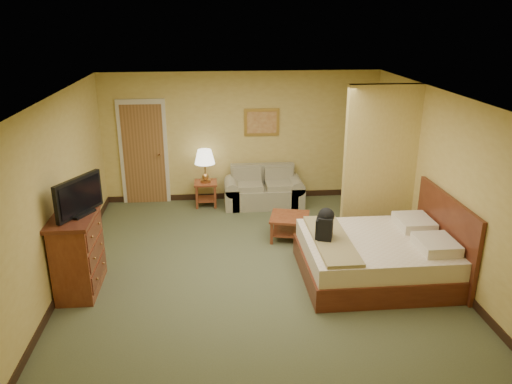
{
  "coord_description": "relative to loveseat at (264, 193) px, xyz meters",
  "views": [
    {
      "loc": [
        -0.63,
        -6.76,
        3.64
      ],
      "look_at": [
        0.06,
        0.6,
        0.99
      ],
      "focal_mm": 35.0,
      "sensor_mm": 36.0,
      "label": 1
    }
  ],
  "objects": [
    {
      "name": "floor",
      "position": [
        -0.4,
        -2.57,
        -0.26
      ],
      "size": [
        6.0,
        6.0,
        0.0
      ],
      "primitive_type": "plane",
      "color": "#4E5537",
      "rests_on": "ground"
    },
    {
      "name": "ceiling",
      "position": [
        -0.4,
        -2.57,
        2.34
      ],
      "size": [
        6.0,
        6.0,
        0.0
      ],
      "primitive_type": "plane",
      "rotation": [
        3.14,
        0.0,
        0.0
      ],
      "color": "white",
      "rests_on": "back_wall"
    },
    {
      "name": "back_wall",
      "position": [
        -0.4,
        0.43,
        1.04
      ],
      "size": [
        5.5,
        0.02,
        2.6
      ],
      "primitive_type": "cube",
      "color": "tan",
      "rests_on": "floor"
    },
    {
      "name": "left_wall",
      "position": [
        -3.15,
        -2.57,
        1.04
      ],
      "size": [
        0.02,
        6.0,
        2.6
      ],
      "primitive_type": "cube",
      "color": "tan",
      "rests_on": "floor"
    },
    {
      "name": "right_wall",
      "position": [
        2.35,
        -2.57,
        1.04
      ],
      "size": [
        0.02,
        6.0,
        2.6
      ],
      "primitive_type": "cube",
      "color": "tan",
      "rests_on": "floor"
    },
    {
      "name": "partition",
      "position": [
        1.75,
        -1.64,
        1.04
      ],
      "size": [
        1.2,
        0.15,
        2.6
      ],
      "primitive_type": "cube",
      "color": "tan",
      "rests_on": "floor"
    },
    {
      "name": "door",
      "position": [
        -2.35,
        0.4,
        0.78
      ],
      "size": [
        0.94,
        0.16,
        2.1
      ],
      "color": "beige",
      "rests_on": "floor"
    },
    {
      "name": "baseboard",
      "position": [
        -0.4,
        0.42,
        -0.2
      ],
      "size": [
        5.5,
        0.02,
        0.12
      ],
      "primitive_type": "cube",
      "color": "black",
      "rests_on": "floor"
    },
    {
      "name": "loveseat",
      "position": [
        0.0,
        0.0,
        0.0
      ],
      "size": [
        1.56,
        0.72,
        0.79
      ],
      "color": "gray",
      "rests_on": "floor"
    },
    {
      "name": "side_table",
      "position": [
        -1.15,
        0.08,
        0.07
      ],
      "size": [
        0.45,
        0.45,
        0.49
      ],
      "color": "maroon",
      "rests_on": "floor"
    },
    {
      "name": "table_lamp",
      "position": [
        -1.15,
        0.08,
        0.74
      ],
      "size": [
        0.4,
        0.4,
        0.66
      ],
      "color": "#AA783E",
      "rests_on": "side_table"
    },
    {
      "name": "coffee_table",
      "position": [
        0.27,
        -1.62,
        0.04
      ],
      "size": [
        0.77,
        0.77,
        0.41
      ],
      "rotation": [
        0.0,
        0.0,
        -0.24
      ],
      "color": "maroon",
      "rests_on": "floor"
    },
    {
      "name": "wall_picture",
      "position": [
        -0.0,
        0.41,
        1.34
      ],
      "size": [
        0.7,
        0.04,
        0.55
      ],
      "color": "#B78E3F",
      "rests_on": "back_wall"
    },
    {
      "name": "dresser",
      "position": [
        -2.88,
        -3.0,
        0.31
      ],
      "size": [
        0.55,
        1.05,
        1.12
      ],
      "color": "maroon",
      "rests_on": "floor"
    },
    {
      "name": "tv",
      "position": [
        -2.78,
        -3.0,
        1.11
      ],
      "size": [
        0.44,
        0.78,
        0.52
      ],
      "rotation": [
        0.0,
        0.0,
        -0.48
      ],
      "color": "black",
      "rests_on": "dresser"
    },
    {
      "name": "bed",
      "position": [
        1.41,
        -3.04,
        0.07
      ],
      "size": [
        2.2,
        1.87,
        1.21
      ],
      "color": "#501F12",
      "rests_on": "floor"
    },
    {
      "name": "backpack",
      "position": [
        0.55,
        -3.02,
        0.6
      ],
      "size": [
        0.27,
        0.33,
        0.5
      ],
      "rotation": [
        0.0,
        0.0,
        -0.31
      ],
      "color": "black",
      "rests_on": "bed"
    }
  ]
}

